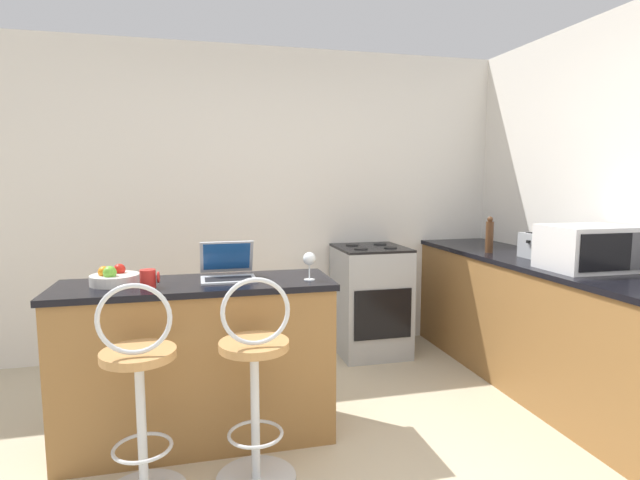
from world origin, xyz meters
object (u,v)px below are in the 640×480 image
Objects in this scene: bar_stool_far at (255,386)px; stove_range at (370,300)px; microwave at (587,248)px; wine_glass_tall at (309,260)px; mug_red at (149,279)px; toaster at (541,246)px; laptop at (228,269)px; pepper_mill at (489,236)px; fruit_bowl at (114,278)px; bar_stool_near at (140,397)px.

bar_stool_far is 1.13× the size of stove_range.
microwave is at bearing 7.74° from bar_stool_far.
wine_glass_tall is at bearing 176.47° from microwave.
microwave is 5.11× the size of mug_red.
toaster is at bearing -42.72° from stove_range.
laptop is 1.93× the size of wine_glass_tall.
wine_glass_tall reaches higher than bar_stool_far.
mug_red is (-2.66, -0.34, -0.04)m from toaster.
toaster is 1.72× the size of wine_glass_tall.
mug_red is at bearing -164.36° from pepper_mill.
bar_stool_far is at bearing -160.76° from toaster.
pepper_mill is (-0.17, 0.81, -0.01)m from microwave.
pepper_mill reaches higher than wine_glass_tall.
microwave is 1.80× the size of pepper_mill.
bar_stool_near is at bearing -72.61° from fruit_bowl.
mug_red is at bearing 87.03° from bar_stool_near.
laptop is 0.33× the size of stove_range.
fruit_bowl is 0.23m from mug_red.
bar_stool_near is 10.53× the size of mug_red.
bar_stool_near and bar_stool_far have the same top height.
laptop is at bearing -139.41° from stove_range.
wine_glass_tall is 0.87m from mug_red.
pepper_mill reaches higher than mug_red.
pepper_mill is (2.49, 1.10, 0.56)m from bar_stool_near.
stove_range is at bearing 125.04° from microwave.
toaster is 0.29× the size of stove_range.
laptop is at bearing -165.26° from pepper_mill.
bar_stool_far is at bearing -150.65° from pepper_mill.
microwave is 0.46m from toaster.
microwave reaches higher than wine_glass_tall.
stove_range is at bearing 56.77° from wine_glass_tall.
mug_red is (0.19, -0.12, 0.01)m from fruit_bowl.
bar_stool_near is 1.12m from wine_glass_tall.
bar_stool_far is 2.02m from stove_range.
bar_stool_far is 2.06× the size of microwave.
fruit_bowl is at bearing -175.66° from toaster.
bar_stool_far is (0.53, 0.00, 0.00)m from bar_stool_near.
bar_stool_far is 0.74m from laptop.
mug_red is (-1.69, -1.24, 0.51)m from stove_range.
toaster is at bearing -61.13° from pepper_mill.
wine_glass_tall is (0.89, 0.40, 0.54)m from bar_stool_near.
laptop reaches higher than stove_range.
fruit_bowl is at bearing -149.33° from stove_range.
bar_stool_near reaches higher than stove_range.
bar_stool_near is 4.07× the size of fruit_bowl.
bar_stool_near is at bearing -128.21° from laptop.
bar_stool_near is 3.70× the size of pepper_mill.
laptop is 0.61m from fruit_bowl.
pepper_mill is at bearing 14.74° from laptop.
pepper_mill is 1.74m from wine_glass_tall.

